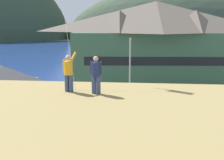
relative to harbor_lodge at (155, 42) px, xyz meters
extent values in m
plane|color=#66604C|center=(-6.32, -21.30, -6.47)|extent=(600.00, 600.00, 0.00)
cube|color=gray|center=(-6.32, -16.30, -6.42)|extent=(40.00, 20.00, 0.10)
cube|color=navy|center=(-6.32, 38.70, -6.45)|extent=(360.00, 84.00, 0.03)
ellipsoid|color=#3D4C38|center=(28.10, 96.97, -6.47)|extent=(131.01, 47.52, 54.10)
cube|color=#38604C|center=(-0.01, 0.09, -2.48)|extent=(23.54, 10.89, 7.97)
cube|color=black|center=(0.32, -4.60, -2.08)|extent=(19.47, 1.43, 1.10)
pyramid|color=#60564C|center=(-0.01, 0.09, 3.60)|extent=(24.98, 11.92, 4.20)
pyramid|color=#60564C|center=(-5.05, -1.90, 2.99)|extent=(5.47, 5.47, 2.94)
pyramid|color=#60564C|center=(5.26, -1.18, 2.99)|extent=(5.47, 5.47, 2.94)
cube|color=#474C56|center=(-16.34, -13.62, -4.77)|extent=(6.55, 5.32, 3.40)
pyramid|color=#47474C|center=(-16.34, -13.62, -2.21)|extent=(7.08, 5.85, 1.71)
cube|color=beige|center=(-4.10, 3.03, -4.91)|extent=(4.26, 4.89, 3.12)
pyramid|color=#47474C|center=(-4.10, 3.03, -2.50)|extent=(4.60, 5.38, 1.70)
cube|color=black|center=(-4.08, 0.57, -5.38)|extent=(1.10, 0.07, 2.18)
cube|color=#70604C|center=(-11.06, 12.14, -6.12)|extent=(3.20, 12.78, 0.70)
cube|color=navy|center=(-14.38, 10.23, -6.02)|extent=(2.27, 6.27, 0.90)
cube|color=navy|center=(-14.38, 10.23, -5.49)|extent=(2.20, 6.09, 0.16)
cube|color=silver|center=(-14.35, 9.77, -4.86)|extent=(1.47, 1.92, 1.10)
cube|color=navy|center=(-7.75, 12.41, -6.02)|extent=(2.64, 6.38, 0.90)
cube|color=navy|center=(-7.75, 12.41, -5.49)|extent=(2.56, 6.19, 0.16)
cube|color=silver|center=(-7.70, 11.95, -4.86)|extent=(1.58, 2.00, 1.10)
cube|color=#23564C|center=(-14.41, 9.86, -6.02)|extent=(2.71, 6.58, 0.90)
cube|color=#33665B|center=(-14.41, 9.86, -5.49)|extent=(2.63, 6.38, 0.16)
cube|color=silver|center=(-14.36, 9.39, -4.86)|extent=(1.63, 2.06, 1.10)
cube|color=#B28923|center=(0.71, -21.14, -5.65)|extent=(4.24, 1.90, 0.80)
cube|color=olive|center=(0.56, -21.15, -4.90)|extent=(2.14, 1.65, 0.70)
cube|color=black|center=(0.56, -21.15, -4.93)|extent=(2.18, 1.68, 0.32)
cylinder|color=black|center=(2.09, -22.03, -6.05)|extent=(0.64, 0.23, 0.64)
cylinder|color=black|center=(2.05, -20.20, -6.05)|extent=(0.64, 0.23, 0.64)
cylinder|color=black|center=(-0.64, -22.09, -6.05)|extent=(0.64, 0.23, 0.64)
cylinder|color=black|center=(-0.68, -20.26, -6.05)|extent=(0.64, 0.23, 0.64)
cube|color=black|center=(5.62, -14.72, -4.90)|extent=(2.10, 1.61, 0.70)
cube|color=black|center=(5.62, -14.72, -4.93)|extent=(2.15, 1.64, 0.32)
cylinder|color=black|center=(4.40, -15.63, -6.05)|extent=(0.64, 0.22, 0.64)
cylinder|color=black|center=(4.41, -13.80, -6.05)|extent=(0.64, 0.22, 0.64)
cube|color=#B28923|center=(-6.57, -14.15, -5.65)|extent=(4.23, 1.86, 0.80)
cube|color=olive|center=(-6.42, -14.14, -4.90)|extent=(2.12, 1.63, 0.70)
cube|color=black|center=(-6.42, -14.14, -4.93)|extent=(2.17, 1.66, 0.32)
cylinder|color=black|center=(-7.95, -13.25, -6.05)|extent=(0.64, 0.23, 0.64)
cylinder|color=black|center=(-7.92, -15.08, -6.05)|extent=(0.64, 0.23, 0.64)
cylinder|color=black|center=(-5.22, -13.21, -6.05)|extent=(0.64, 0.23, 0.64)
cylinder|color=black|center=(-5.19, -15.04, -6.05)|extent=(0.64, 0.23, 0.64)
cube|color=red|center=(-7.39, -19.77, -5.65)|extent=(4.23, 1.87, 0.80)
cube|color=#B11A15|center=(-7.54, -19.77, -4.90)|extent=(2.13, 1.64, 0.70)
cube|color=black|center=(-7.54, -19.77, -4.93)|extent=(2.17, 1.67, 0.32)
cylinder|color=black|center=(-6.04, -20.71, -6.05)|extent=(0.64, 0.23, 0.64)
cylinder|color=black|center=(-6.01, -18.87, -6.05)|extent=(0.64, 0.23, 0.64)
cylinder|color=black|center=(-8.77, -20.66, -6.05)|extent=(0.64, 0.23, 0.64)
cylinder|color=black|center=(-8.74, -18.83, -6.05)|extent=(0.64, 0.23, 0.64)
cube|color=#236633|center=(-0.92, -15.63, -5.65)|extent=(4.36, 2.20, 0.80)
cube|color=#1E562B|center=(-1.07, -15.65, -4.90)|extent=(2.25, 1.80, 0.70)
cube|color=black|center=(-1.07, -15.65, -4.93)|extent=(2.29, 1.83, 0.32)
cylinder|color=black|center=(0.53, -16.41, -6.05)|extent=(0.66, 0.28, 0.64)
cylinder|color=black|center=(0.35, -14.58, -6.05)|extent=(0.66, 0.28, 0.64)
cylinder|color=black|center=(-2.19, -16.68, -6.05)|extent=(0.66, 0.28, 0.64)
cylinder|color=black|center=(-2.37, -14.85, -6.05)|extent=(0.66, 0.28, 0.64)
cylinder|color=#ADADB2|center=(-3.35, -10.80, -2.55)|extent=(0.16, 0.16, 7.64)
cube|color=#4C4C51|center=(-3.35, -10.45, 1.17)|extent=(0.24, 0.70, 0.20)
cylinder|color=#384770|center=(-5.93, -27.78, 0.34)|extent=(0.20, 0.20, 0.82)
cylinder|color=#384770|center=(-5.71, -27.83, 0.34)|extent=(0.20, 0.20, 0.82)
cylinder|color=gold|center=(-5.82, -27.80, 1.07)|extent=(0.40, 0.40, 0.64)
sphere|color=tan|center=(-5.82, -27.80, 1.55)|extent=(0.24, 0.24, 0.24)
cylinder|color=gold|center=(-5.60, -27.67, 1.57)|extent=(0.23, 0.57, 0.43)
cylinder|color=gold|center=(-6.03, -27.75, 1.14)|extent=(0.11, 0.11, 0.60)
cylinder|color=#384770|center=(-4.59, -28.04, 0.34)|extent=(0.20, 0.20, 0.82)
cylinder|color=#384770|center=(-4.38, -28.07, 0.34)|extent=(0.20, 0.20, 0.82)
cylinder|color=navy|center=(-4.49, -28.05, 1.07)|extent=(0.40, 0.40, 0.64)
sphere|color=tan|center=(-4.49, -28.05, 1.55)|extent=(0.24, 0.24, 0.24)
cylinder|color=navy|center=(-4.70, -28.02, 1.14)|extent=(0.11, 0.11, 0.60)
cylinder|color=navy|center=(-4.27, -28.09, 1.14)|extent=(0.11, 0.11, 0.60)
camera|label=1|loc=(-2.68, -40.20, 3.32)|focal=44.19mm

